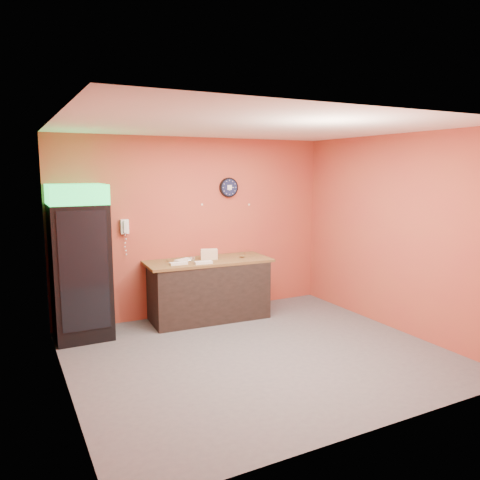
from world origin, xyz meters
TOP-DOWN VIEW (x-y plane):
  - floor at (0.00, 0.00)m, footprint 4.50×4.50m
  - back_wall at (0.00, 2.00)m, footprint 4.50×0.02m
  - left_wall at (-2.25, 0.00)m, footprint 0.02×4.00m
  - right_wall at (2.25, 0.00)m, footprint 0.02×4.00m
  - ceiling at (0.00, 0.00)m, footprint 4.50×4.00m
  - beverage_cooler at (-1.85, 1.60)m, footprint 0.74×0.76m
  - prep_counter at (0.02, 1.61)m, footprint 1.82×0.89m
  - wall_clock at (0.56, 1.97)m, footprint 0.32×0.06m
  - wall_phone at (-1.15, 1.95)m, footprint 0.12×0.10m
  - butcher_paper at (0.02, 1.61)m, footprint 1.96×0.89m
  - sub_roll_stack at (0.05, 1.62)m, footprint 0.27×0.16m
  - wrapped_sandwich_left at (-0.50, 1.46)m, footprint 0.26×0.11m
  - wrapped_sandwich_mid at (-0.15, 1.36)m, footprint 0.27×0.12m
  - wrapped_sandwich_right at (-0.37, 1.64)m, footprint 0.30×0.22m
  - kitchen_tool at (-0.22, 1.62)m, footprint 0.07×0.07m

SIDE VIEW (x-z plane):
  - floor at x=0.00m, z-range 0.00..0.00m
  - prep_counter at x=0.02m, z-range 0.00..0.89m
  - butcher_paper at x=0.02m, z-range 0.89..0.93m
  - wrapped_sandwich_left at x=-0.50m, z-range 0.93..0.96m
  - wrapped_sandwich_mid at x=-0.15m, z-range 0.93..0.96m
  - wrapped_sandwich_right at x=-0.37m, z-range 0.93..0.97m
  - kitchen_tool at x=-0.22m, z-range 0.93..1.00m
  - sub_roll_stack at x=0.05m, z-range 0.93..1.09m
  - beverage_cooler at x=-1.85m, z-range -0.02..2.08m
  - back_wall at x=0.00m, z-range 0.00..2.80m
  - left_wall at x=-2.25m, z-range 0.00..2.80m
  - right_wall at x=2.25m, z-range 0.00..2.80m
  - wall_phone at x=-1.15m, z-range 1.36..1.58m
  - wall_clock at x=0.56m, z-range 1.85..2.17m
  - ceiling at x=0.00m, z-range 2.79..2.81m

